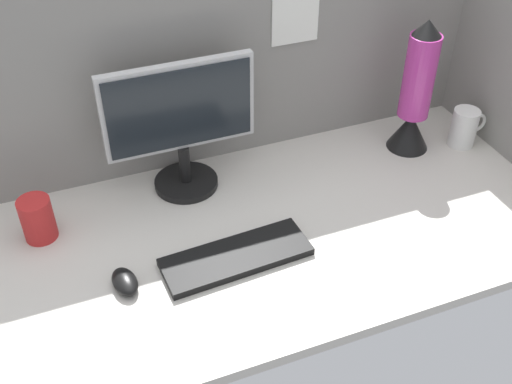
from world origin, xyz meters
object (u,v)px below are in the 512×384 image
lava_lamp (415,97)px  mug_ceramic_white (464,127)px  keyboard (236,257)px  mouse (125,282)px  mug_red_plastic (37,219)px  monitor (180,122)px

lava_lamp → mug_ceramic_white: bearing=-17.1°
keyboard → mouse: 27.53cm
mouse → mug_red_plastic: 30.44cm
keyboard → mug_red_plastic: (-43.86, 26.40, 4.88)cm
mug_red_plastic → lava_lamp: bearing=0.6°
monitor → mouse: size_ratio=4.29×
keyboard → mug_ceramic_white: (82.53, 22.47, 5.03)cm
keyboard → mug_ceramic_white: 85.69cm
mug_ceramic_white → lava_lamp: lava_lamp is taller
monitor → mug_red_plastic: monitor is taller
keyboard → lava_lamp: size_ratio=0.90×
mouse → mug_ceramic_white: (110.03, 21.39, 4.33)cm
lava_lamp → mouse: bearing=-164.3°
mouse → keyboard: bearing=-10.4°
monitor → mug_red_plastic: size_ratio=3.50×
monitor → mug_red_plastic: (-40.90, -7.78, -14.93)cm
mug_red_plastic → mug_ceramic_white: size_ratio=0.98×
monitor → mouse: (-24.54, -33.11, -19.11)cm
mouse → lava_lamp: size_ratio=0.23×
mouse → mug_red_plastic: bearing=114.7°
mug_ceramic_white → keyboard: bearing=-164.8°
mouse → mug_ceramic_white: 112.18cm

